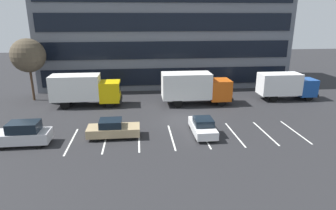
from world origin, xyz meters
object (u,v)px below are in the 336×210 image
object	(u,v)px
sedan_tan	(113,129)
sedan_white	(203,126)
box_truck_blue	(286,85)
box_truck_orange	(195,87)
box_truck_yellow	(85,89)
suv_silver	(23,134)
bare_tree	(28,56)

from	to	relation	value
sedan_tan	sedan_white	bearing A→B (deg)	-1.28
box_truck_blue	sedan_tan	size ratio (longest dim) A/B	1.61
box_truck_orange	box_truck_blue	xyz separation A→B (m)	(11.58, 0.85, -0.25)
box_truck_yellow	sedan_tan	world-z (taller)	box_truck_yellow
box_truck_yellow	suv_silver	world-z (taller)	box_truck_yellow
box_truck_blue	bare_tree	size ratio (longest dim) A/B	0.95
box_truck_orange	suv_silver	distance (m)	18.50
sedan_tan	bare_tree	bearing A→B (deg)	130.20
suv_silver	sedan_tan	distance (m)	7.08
sedan_white	box_truck_orange	bearing A→B (deg)	83.42
box_truck_yellow	box_truck_blue	bearing A→B (deg)	0.27
suv_silver	bare_tree	distance (m)	14.57
sedan_white	box_truck_blue	bearing A→B (deg)	37.76
suv_silver	sedan_tan	xyz separation A→B (m)	(7.04, 0.80, -0.19)
box_truck_orange	bare_tree	bearing A→B (deg)	168.83
box_truck_blue	suv_silver	bearing A→B (deg)	-159.22
box_truck_yellow	bare_tree	size ratio (longest dim) A/B	1.04
box_truck_yellow	suv_silver	xyz separation A→B (m)	(-3.18, -10.28, -1.11)
box_truck_orange	box_truck_blue	distance (m)	11.61
sedan_tan	box_truck_orange	bearing A→B (deg)	44.87
suv_silver	bare_tree	world-z (taller)	bare_tree
box_truck_orange	bare_tree	distance (m)	20.06
box_truck_blue	suv_silver	xyz separation A→B (m)	(-27.39, -10.39, -0.92)
box_truck_yellow	box_truck_blue	xyz separation A→B (m)	(24.20, 0.11, -0.18)
box_truck_yellow	box_truck_blue	size ratio (longest dim) A/B	1.10
box_truck_orange	suv_silver	bearing A→B (deg)	-148.90
box_truck_orange	sedan_tan	distance (m)	12.46
sedan_white	sedan_tan	distance (m)	7.75
box_truck_yellow	box_truck_blue	world-z (taller)	box_truck_yellow
box_truck_orange	bare_tree	xyz separation A→B (m)	(-19.40, 3.83, 3.37)
sedan_white	suv_silver	bearing A→B (deg)	-177.57
suv_silver	sedan_white	world-z (taller)	suv_silver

